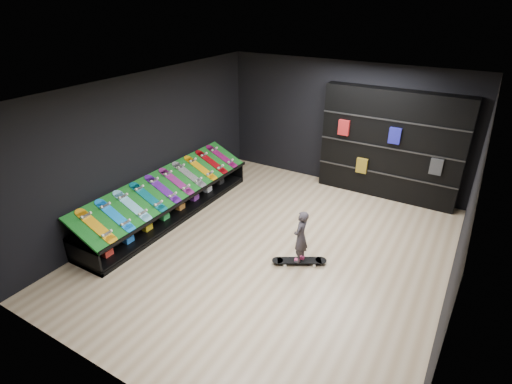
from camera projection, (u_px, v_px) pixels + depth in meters
The scene contains 21 objects.
floor at pixel (273, 249), 7.58m from camera, with size 6.00×7.00×0.01m, color tan.
ceiling at pixel (277, 90), 6.23m from camera, with size 6.00×7.00×0.01m, color white.
wall_back at pixel (344, 125), 9.60m from camera, with size 6.00×0.02×3.00m, color black.
wall_front at pixel (119, 296), 4.21m from camera, with size 6.00×0.02×3.00m, color black.
wall_left at pixel (147, 147), 8.27m from camera, with size 0.02×7.00×3.00m, color black.
wall_right at pixel (465, 223), 5.54m from camera, with size 0.02×7.00×3.00m, color black.
display_rack at pixel (170, 205), 8.62m from camera, with size 0.90×4.50×0.50m, color black, non-canonical shape.
turf_ramp at pixel (169, 186), 8.39m from camera, with size 1.00×4.50×0.04m, color #0D5313.
back_shelving at pixel (390, 146), 9.03m from camera, with size 3.15×0.37×2.52m, color black.
floor_skateboard at pixel (299, 262), 7.14m from camera, with size 0.98×0.22×0.09m, color black, non-canonical shape.
child at pixel (300, 246), 6.99m from camera, with size 0.22×0.16×0.59m, color black.
display_board_0 at pixel (96, 226), 6.91m from camera, with size 0.98×0.22×0.09m, color orange, non-canonical shape.
display_board_1 at pixel (115, 216), 7.24m from camera, with size 0.98×0.22×0.09m, color blue, non-canonical shape.
display_board_2 at pixel (132, 206), 7.56m from camera, with size 0.98×0.22×0.09m, color #0CB2E5, non-canonical shape.
display_board_3 at pixel (148, 197), 7.89m from camera, with size 0.98×0.22×0.09m, color #0C8C99, non-canonical shape.
display_board_4 at pixel (163, 189), 8.21m from camera, with size 0.98×0.22×0.09m, color purple, non-canonical shape.
display_board_5 at pixel (176, 182), 8.54m from camera, with size 0.98×0.22×0.09m, color #2626BF, non-canonical shape.
display_board_6 at pixel (189, 175), 8.86m from camera, with size 0.98×0.22×0.09m, color black, non-canonical shape.
display_board_7 at pixel (201, 168), 9.19m from camera, with size 0.98×0.22×0.09m, color yellow, non-canonical shape.
display_board_8 at pixel (212, 162), 9.51m from camera, with size 0.98×0.22×0.09m, color red, non-canonical shape.
display_board_9 at pixel (222, 156), 9.84m from camera, with size 0.98×0.22×0.09m, color #E5198C, non-canonical shape.
Camera 1 is at (2.91, -5.58, 4.37)m, focal length 28.00 mm.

